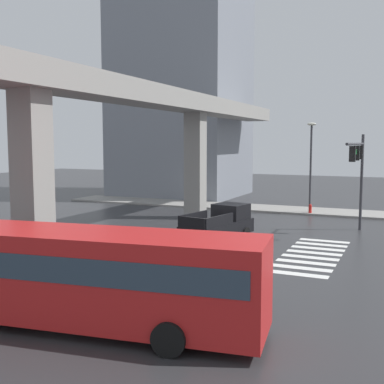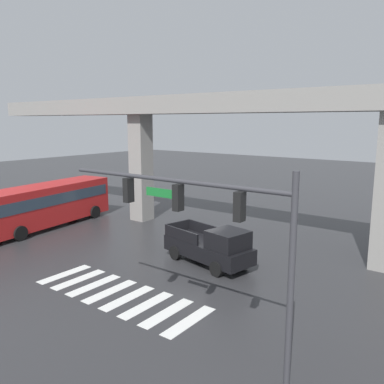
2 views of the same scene
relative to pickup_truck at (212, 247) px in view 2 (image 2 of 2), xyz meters
The scene contains 6 objects.
ground_plane 1.58m from the pickup_truck, 163.88° to the left, with size 120.00×120.00×0.00m, color #2D2D30.
crosswalk_stripes 5.64m from the pickup_truck, 102.34° to the right, with size 8.25×2.80×0.01m.
elevated_overpass 8.43m from the pickup_truck, 103.80° to the left, with size 49.18×2.46×9.10m.
pickup_truck is the anchor object (origin of this frame).
city_bus 13.71m from the pickup_truck, behind, with size 4.01×11.05×2.99m.
traffic_signal_mast 9.05m from the pickup_truck, 56.88° to the right, with size 8.69×0.32×6.20m.
Camera 2 is at (12.19, -16.68, 7.43)m, focal length 36.92 mm.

